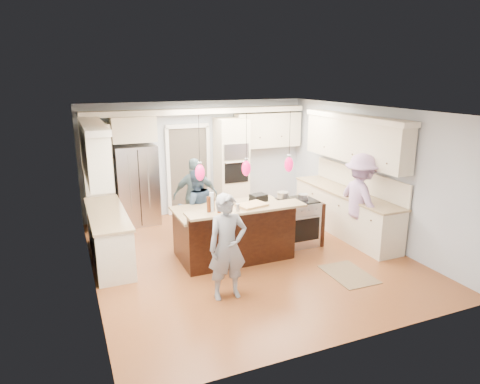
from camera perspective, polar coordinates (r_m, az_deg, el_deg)
The scene contains 23 objects.
ground_plane at distance 8.16m, azimuth 0.96°, elevation -8.42°, with size 6.00×6.00×0.00m, color #9B572A.
room_shell at distance 7.61m, azimuth 1.03°, elevation 4.22°, with size 5.54×6.04×2.72m.
refrigerator at distance 9.87m, azimuth -13.58°, elevation 0.91°, with size 0.90×0.70×1.80m, color #B7B7BC.
oven_column at distance 10.44m, azimuth -1.14°, elevation 3.53°, with size 0.72×0.69×2.30m.
back_upper_cabinets at distance 9.98m, azimuth -9.40°, elevation 5.82°, with size 5.30×0.61×2.54m.
right_counter_run at distance 9.25m, azimuth 14.22°, elevation 0.91°, with size 0.64×3.10×2.51m.
left_cabinets at distance 7.97m, azimuth -17.75°, elevation -1.67°, with size 0.64×2.30×2.51m.
kitchen_island at distance 7.94m, azimuth -0.87°, elevation -5.30°, with size 2.10×1.46×1.12m.
island_range at distance 8.61m, azimuth 7.68°, elevation -3.99°, with size 0.82×0.71×0.92m.
pendant_lights at distance 7.05m, azimuth 0.84°, elevation 3.22°, with size 1.75×0.15×1.03m.
person_bar_end at distance 6.41m, azimuth -1.68°, elevation -7.33°, with size 0.60×0.39×1.63m, color gray.
person_far_left at distance 8.40m, azimuth -5.84°, elevation -2.17°, with size 0.75×0.58×1.54m, color #2F445D.
person_far_right at distance 9.14m, azimuth -5.94°, elevation -0.49°, with size 0.94×0.39×1.61m, color slate.
person_range_side at distance 8.65m, azimuth 15.82°, elevation -1.10°, with size 1.19×0.69×1.85m, color #B48EC0.
floor_rug at distance 7.64m, azimuth 14.28°, elevation -10.59°, with size 0.66×0.96×0.01m, color #816346.
water_bottle at distance 7.01m, azimuth -3.78°, elevation -1.33°, with size 0.07×0.07×0.32m, color silver.
beer_bottle_a at distance 6.98m, azimuth -4.19°, elevation -1.66°, with size 0.07×0.07×0.26m, color #48200D.
beer_bottle_b at distance 6.94m, azimuth -2.80°, elevation -1.72°, with size 0.07×0.07×0.26m, color #48200D.
beer_bottle_c at distance 7.03m, azimuth -3.64°, elevation -1.66°, with size 0.06×0.06×0.23m, color #48200D.
drink_can at distance 7.03m, azimuth -0.30°, elevation -2.06°, with size 0.07×0.07×0.12m, color #B7B7BC.
cutting_board at distance 7.31m, azimuth 1.59°, elevation -1.74°, with size 0.48×0.34×0.04m, color tan.
pot_large at distance 8.49m, azimuth 5.73°, elevation -0.45°, with size 0.23×0.23×0.13m, color #B7B7BC.
pot_small at distance 8.52m, azimuth 8.39°, elevation -0.60°, with size 0.20×0.20×0.10m, color #B7B7BC.
Camera 1 is at (-3.02, -6.83, 3.28)m, focal length 32.00 mm.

